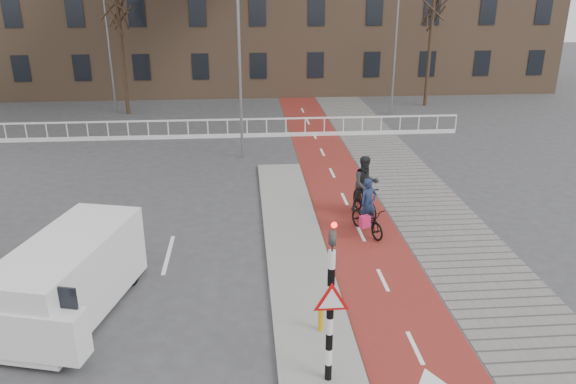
{
  "coord_description": "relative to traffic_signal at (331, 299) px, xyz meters",
  "views": [
    {
      "loc": [
        -2.14,
        -11.14,
        7.68
      ],
      "look_at": [
        -0.85,
        5.0,
        1.5
      ],
      "focal_mm": 35.0,
      "sensor_mm": 36.0,
      "label": 1
    }
  ],
  "objects": [
    {
      "name": "cyclist_far",
      "position": [
        2.47,
        8.32,
        -1.09
      ],
      "size": [
        1.05,
        2.11,
        2.17
      ],
      "rotation": [
        0.0,
        0.0,
        0.18
      ],
      "color": "black",
      "rests_on": "bike_lane"
    },
    {
      "name": "tree_mid",
      "position": [
        -8.52,
        25.0,
        1.47
      ],
      "size": [
        0.23,
        0.23,
        6.92
      ],
      "primitive_type": "cylinder",
      "color": "black",
      "rests_on": "ground"
    },
    {
      "name": "van",
      "position": [
        -5.79,
        3.06,
        -0.97
      ],
      "size": [
        2.87,
        4.83,
        1.94
      ],
      "rotation": [
        0.0,
        0.0,
        -0.25
      ],
      "color": "silver",
      "rests_on": "ground"
    },
    {
      "name": "streetlight_right",
      "position": [
        7.31,
        23.55,
        2.19
      ],
      "size": [
        0.12,
        0.12,
        8.35
      ],
      "primitive_type": "cylinder",
      "color": "slate",
      "rests_on": "ground"
    },
    {
      "name": "curb_island",
      "position": [
        -0.1,
        6.02,
        -1.93
      ],
      "size": [
        1.8,
        16.0,
        0.12
      ],
      "primitive_type": "cube",
      "color": "gray",
      "rests_on": "ground"
    },
    {
      "name": "streetlight_near",
      "position": [
        -1.66,
        15.59,
        2.39
      ],
      "size": [
        0.12,
        0.12,
        8.76
      ],
      "primitive_type": "cylinder",
      "color": "slate",
      "rests_on": "ground"
    },
    {
      "name": "bike_lane",
      "position": [
        2.1,
        12.02,
        -1.98
      ],
      "size": [
        2.5,
        60.0,
        0.01
      ],
      "primitive_type": "cube",
      "color": "maroon",
      "rests_on": "ground"
    },
    {
      "name": "traffic_signal",
      "position": [
        0.0,
        0.0,
        0.0
      ],
      "size": [
        0.8,
        0.8,
        3.68
      ],
      "color": "black",
      "rests_on": "curb_island"
    },
    {
      "name": "railing",
      "position": [
        -4.4,
        19.02,
        -1.68
      ],
      "size": [
        28.0,
        0.1,
        0.99
      ],
      "color": "silver",
      "rests_on": "ground"
    },
    {
      "name": "sidewalk",
      "position": [
        4.9,
        12.02,
        -1.98
      ],
      "size": [
        3.0,
        60.0,
        0.01
      ],
      "primitive_type": "cube",
      "color": "slate",
      "rests_on": "ground"
    },
    {
      "name": "cyclist_near",
      "position": [
        2.29,
        7.0,
        -1.36
      ],
      "size": [
        1.2,
        1.86,
        1.85
      ],
      "rotation": [
        0.0,
        0.0,
        0.37
      ],
      "color": "black",
      "rests_on": "bike_lane"
    },
    {
      "name": "ground",
      "position": [
        0.6,
        2.02,
        -1.99
      ],
      "size": [
        120.0,
        120.0,
        0.0
      ],
      "primitive_type": "plane",
      "color": "#38383A",
      "rests_on": "ground"
    },
    {
      "name": "tree_right",
      "position": [
        10.13,
        25.89,
        1.5
      ],
      "size": [
        0.22,
        0.22,
        6.98
      ],
      "primitive_type": "cylinder",
      "color": "black",
      "rests_on": "ground"
    },
    {
      "name": "bollard",
      "position": [
        0.07,
        1.69,
        -1.51
      ],
      "size": [
        0.12,
        0.12,
        0.72
      ],
      "primitive_type": "cylinder",
      "color": "#CA980B",
      "rests_on": "curb_island"
    },
    {
      "name": "streetlight_left",
      "position": [
        -9.35,
        25.52,
        2.13
      ],
      "size": [
        0.12,
        0.12,
        8.25
      ],
      "primitive_type": "cylinder",
      "color": "slate",
      "rests_on": "ground"
    }
  ]
}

